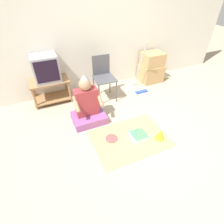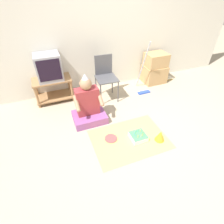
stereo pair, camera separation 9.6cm
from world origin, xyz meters
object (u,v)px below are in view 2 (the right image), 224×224
Objects in this scene: cardboard_box_stack at (155,69)px; paper_plate at (111,138)px; tv at (49,67)px; person_seated at (88,107)px; dust_mop at (143,78)px; birthday_cake at (138,136)px; book_pile at (168,78)px; folding_chair at (105,75)px; party_hat_blue at (160,136)px.

paper_plate is at bearing -139.18° from cardboard_box_stack.
person_seated is at bearing -61.37° from tv.
person_seated is (-1.38, -0.54, -0.03)m from dust_mop.
tv reaches higher than person_seated.
person_seated reaches higher than birthday_cake.
person_seated is at bearing -160.65° from book_pile.
folding_chair is 1.62m from party_hat_blue.
folding_chair is at bearing -173.84° from book_pile.
folding_chair is at bearing 174.68° from dust_mop.
person_seated is 0.69m from paper_plate.
cardboard_box_stack is (2.35, -0.04, -0.39)m from tv.
person_seated is at bearing 135.06° from party_hat_blue.
book_pile is 2.30m from birthday_cake.
folding_chair is 0.98× the size of person_seated.
cardboard_box_stack is at bearing 9.85° from folding_chair.
party_hat_blue reaches higher than birthday_cake.
birthday_cake is (-1.70, -1.56, 0.03)m from book_pile.
tv is at bearing 178.98° from cardboard_box_stack.
birthday_cake is at bearing -56.47° from tv.
tv is 2.38m from cardboard_box_stack.
cardboard_box_stack is 3.45× the size of paper_plate.
birthday_cake is at bearing 153.33° from party_hat_blue.
dust_mop reaches higher than book_pile.
tv is at bearing 114.45° from paper_plate.
party_hat_blue is 0.78m from paper_plate.
cardboard_box_stack is 2.01m from party_hat_blue.
dust_mop reaches higher than party_hat_blue.
book_pile is 2.45m from person_seated.
cardboard_box_stack is 0.78× the size of person_seated.
dust_mop is at bearing 71.54° from party_hat_blue.
person_seated is 0.99m from birthday_cake.
dust_mop is at bearing 43.59° from paper_plate.
birthday_cake reaches higher than book_pile.
party_hat_blue is (-0.96, -1.75, -0.24)m from cardboard_box_stack.
folding_chair reaches higher than birthday_cake.
dust_mop is 1.25× the size of person_seated.
folding_chair is 0.87m from dust_mop.
paper_plate is at bearing -146.33° from book_pile.
tv reaches higher than folding_chair.
book_pile is (0.44, -0.04, -0.31)m from cardboard_box_stack.
dust_mop is 1.48m from person_seated.
dust_mop is (1.87, -0.35, -0.41)m from tv.
book_pile is 2.53m from paper_plate.
birthday_cake is (-0.78, -1.29, -0.27)m from dust_mop.
tv is 2.43× the size of paper_plate.
paper_plate is at bearing -136.41° from dust_mop.
dust_mop is 1.53m from party_hat_blue.
person_seated is (0.49, -0.89, -0.44)m from tv.
party_hat_blue reaches higher than book_pile.
dust_mop reaches higher than folding_chair.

